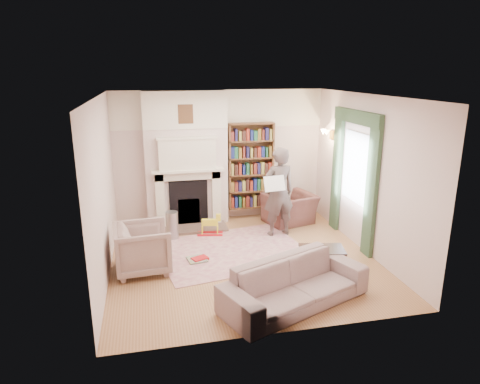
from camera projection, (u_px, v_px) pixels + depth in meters
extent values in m
plane|color=#96613C|center=(243.00, 259.00, 7.51)|extent=(4.50, 4.50, 0.00)
plane|color=white|center=(243.00, 96.00, 6.74)|extent=(4.50, 4.50, 0.00)
plane|color=beige|center=(220.00, 156.00, 9.24)|extent=(4.50, 0.00, 4.50)
plane|color=beige|center=(286.00, 229.00, 5.02)|extent=(4.50, 0.00, 4.50)
plane|color=beige|center=(103.00, 189.00, 6.66)|extent=(0.00, 4.50, 4.50)
plane|color=beige|center=(367.00, 175.00, 7.59)|extent=(0.00, 4.50, 4.50)
cube|color=beige|center=(186.00, 159.00, 8.92)|extent=(1.70, 0.35, 2.80)
cube|color=silver|center=(188.00, 171.00, 8.70)|extent=(1.47, 0.24, 0.05)
cube|color=black|center=(189.00, 203.00, 8.99)|extent=(0.80, 0.06, 0.96)
cube|color=silver|center=(187.00, 154.00, 8.63)|extent=(1.15, 0.18, 0.62)
cube|color=brown|center=(251.00, 166.00, 9.31)|extent=(1.00, 0.24, 1.85)
cube|color=silver|center=(355.00, 167.00, 7.95)|extent=(0.02, 0.90, 1.30)
cube|color=#354E32|center=(371.00, 190.00, 7.35)|extent=(0.07, 0.32, 2.40)
cube|color=#354E32|center=(337.00, 172.00, 8.67)|extent=(0.07, 0.32, 2.40)
cube|color=#354E32|center=(357.00, 117.00, 7.68)|extent=(0.09, 1.70, 0.24)
cube|color=beige|center=(232.00, 251.00, 7.83)|extent=(2.92, 2.43, 0.01)
imported|color=#4F302A|center=(290.00, 209.00, 9.18)|extent=(1.19, 1.10, 0.64)
imported|color=#ADA58F|center=(143.00, 248.00, 6.96)|extent=(0.94, 0.92, 0.80)
imported|color=#A19584|center=(295.00, 284.00, 5.99)|extent=(2.31, 1.60, 0.63)
imported|color=#504340|center=(279.00, 192.00, 8.37)|extent=(0.71, 0.52, 1.78)
cube|color=white|center=(274.00, 184.00, 8.08)|extent=(0.44, 0.18, 0.28)
cylinder|color=#9EA0A5|center=(172.00, 225.00, 8.34)|extent=(0.31, 0.31, 0.55)
cube|color=#E6D351|center=(197.00, 259.00, 7.43)|extent=(0.37, 0.37, 0.03)
cube|color=red|center=(200.00, 259.00, 7.42)|extent=(0.32, 0.28, 0.05)
cube|color=red|center=(275.00, 268.00, 7.10)|extent=(0.30, 0.29, 0.02)
cube|color=red|center=(258.00, 266.00, 7.18)|extent=(0.27, 0.22, 0.02)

